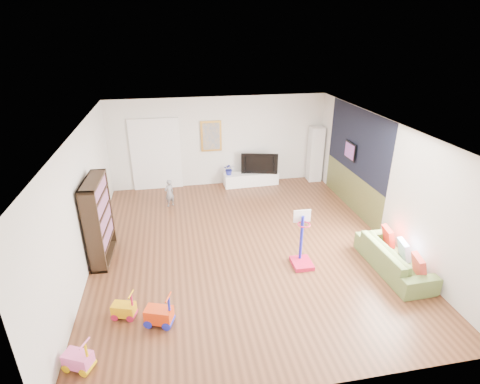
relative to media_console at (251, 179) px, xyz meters
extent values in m
cube|color=brown|center=(-0.92, -3.45, -0.20)|extent=(6.50, 7.50, 0.00)
cube|color=white|center=(-0.92, -3.45, 2.50)|extent=(6.50, 7.50, 0.00)
cube|color=silver|center=(-0.92, 0.30, 1.15)|extent=(6.50, 0.00, 2.70)
cube|color=silver|center=(-0.92, -7.20, 1.15)|extent=(6.50, 0.00, 2.70)
cube|color=silver|center=(-4.17, -3.45, 1.15)|extent=(0.00, 7.50, 2.70)
cube|color=white|center=(2.33, -3.45, 1.15)|extent=(0.00, 7.50, 2.70)
cube|color=black|center=(2.31, -2.05, 1.65)|extent=(0.01, 3.20, 1.70)
cube|color=brown|center=(2.31, -2.05, 0.30)|extent=(0.01, 3.20, 1.00)
cube|color=white|center=(-2.82, 0.26, 0.85)|extent=(1.45, 0.06, 2.10)
cube|color=gold|center=(-1.17, 0.26, 1.35)|extent=(0.62, 0.06, 0.92)
cube|color=#7F3F8C|center=(2.25, -1.85, 1.35)|extent=(0.04, 0.56, 0.46)
cube|color=white|center=(0.00, 0.00, 0.00)|extent=(1.70, 0.49, 0.39)
cube|color=silver|center=(2.06, 0.03, 0.67)|extent=(0.42, 0.42, 1.74)
cube|color=black|center=(-3.94, -3.35, 0.70)|extent=(0.37, 1.24, 1.79)
imported|color=#5C7138|center=(1.88, -4.91, 0.08)|extent=(0.79, 1.91, 0.55)
cube|color=#B81336|center=(0.12, -4.42, 0.40)|extent=(0.42, 0.50, 1.20)
cube|color=#DC9F0C|center=(-3.35, -5.31, 0.06)|extent=(0.43, 0.33, 0.50)
cube|color=red|center=(-2.76, -5.59, 0.10)|extent=(0.51, 0.40, 0.59)
cube|color=pink|center=(-3.89, -6.28, 0.07)|extent=(0.47, 0.39, 0.53)
imported|color=slate|center=(-2.51, -1.08, 0.19)|extent=(0.34, 0.31, 0.78)
imported|color=black|center=(0.26, 0.00, 0.52)|extent=(1.12, 0.41, 0.64)
imported|color=navy|center=(-0.68, -0.02, 0.38)|extent=(0.37, 0.33, 0.36)
cube|color=#B5342B|center=(2.03, -5.46, 0.24)|extent=(0.20, 0.43, 0.42)
cube|color=white|center=(2.08, -4.89, 0.24)|extent=(0.17, 0.40, 0.39)
cube|color=red|center=(2.06, -4.35, 0.24)|extent=(0.16, 0.41, 0.40)
camera|label=1|loc=(-2.34, -10.56, 4.34)|focal=28.00mm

